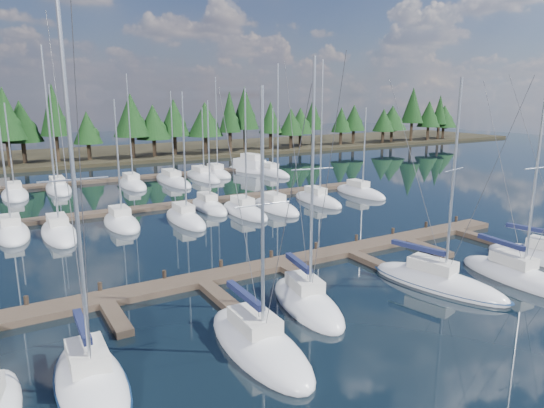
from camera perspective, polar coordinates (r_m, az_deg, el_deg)
ground at (r=44.94m, az=-7.23°, el=-2.78°), size 260.00×260.00×0.00m
far_shore at (r=101.96m, az=-20.86°, el=5.33°), size 220.00×30.00×0.60m
main_dock at (r=34.15m, az=1.32°, el=-7.36°), size 44.00×6.13×0.90m
back_docks at (r=62.92m, az=-14.36°, el=1.57°), size 50.00×21.80×0.40m
front_sailboat_1 at (r=22.67m, az=-20.54°, el=-18.99°), size 3.05×8.04×16.11m
front_sailboat_2 at (r=24.13m, az=-1.61°, el=-16.14°), size 3.24×8.76×13.12m
front_sailboat_3 at (r=28.46m, az=4.13°, el=-11.41°), size 3.95×7.90×14.67m
front_sailboat_4 at (r=32.95m, az=18.88°, el=-8.68°), size 4.91×9.72×13.73m
front_sailboat_5 at (r=35.92m, az=26.87°, el=-7.60°), size 3.05×8.71×13.67m
back_sailboat_rows at (r=58.55m, az=-13.03°, el=0.90°), size 48.39×32.06×16.60m
motor_yacht_right at (r=77.44m, az=-2.65°, el=4.22°), size 5.60×9.87×4.69m
tree_line at (r=91.25m, az=-22.31°, el=9.02°), size 184.93×11.94×13.28m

